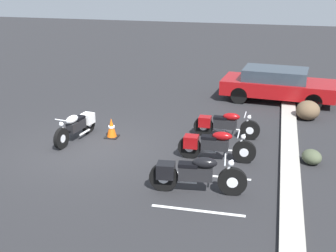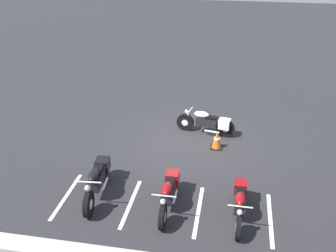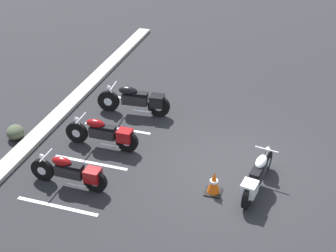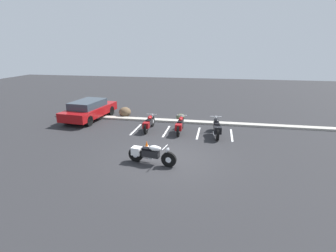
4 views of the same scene
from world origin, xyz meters
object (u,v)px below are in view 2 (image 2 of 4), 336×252
at_px(motorcycle_white_featured, 208,122).
at_px(traffic_cone, 217,140).
at_px(parked_bike_2, 97,179).
at_px(parked_bike_0, 240,202).
at_px(parked_bike_1, 169,192).

xyz_separation_m(motorcycle_white_featured, traffic_cone, (-0.38, 0.97, -0.15)).
bearing_deg(parked_bike_2, traffic_cone, 130.40).
xyz_separation_m(parked_bike_0, traffic_cone, (0.80, -3.38, -0.14)).
distance_m(motorcycle_white_featured, parked_bike_0, 4.50).
xyz_separation_m(motorcycle_white_featured, parked_bike_2, (2.67, 4.09, 0.04)).
bearing_deg(motorcycle_white_featured, parked_bike_2, 66.47).
height_order(parked_bike_2, traffic_cone, parked_bike_2).
relative_size(parked_bike_0, traffic_cone, 3.28).
height_order(parked_bike_0, parked_bike_1, parked_bike_1).
bearing_deg(parked_bike_1, parked_bike_0, 87.55).
bearing_deg(parked_bike_0, parked_bike_1, -91.51).
xyz_separation_m(motorcycle_white_featured, parked_bike_0, (-1.17, 4.35, -0.01)).
bearing_deg(motorcycle_white_featured, parked_bike_1, 90.91).
height_order(parked_bike_0, parked_bike_2, parked_bike_2).
distance_m(motorcycle_white_featured, parked_bike_2, 4.89).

